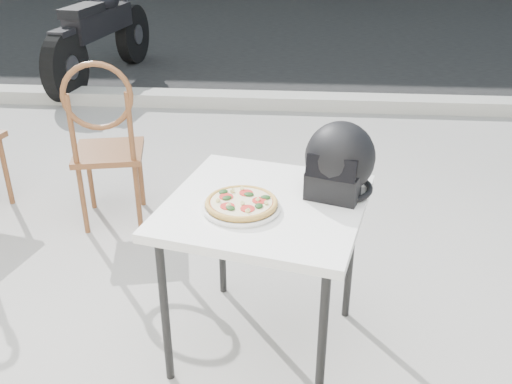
# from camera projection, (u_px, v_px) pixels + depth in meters

# --- Properties ---
(ground) EXTENTS (80.00, 80.00, 0.00)m
(ground) POSITION_uv_depth(u_px,v_px,m) (168.00, 301.00, 2.75)
(ground) COLOR #9A9792
(ground) RESTS_ON ground
(street_asphalt) EXTENTS (30.00, 8.00, 0.00)m
(street_asphalt) POSITION_uv_depth(u_px,v_px,m) (265.00, 26.00, 8.97)
(street_asphalt) COLOR black
(street_asphalt) RESTS_ON ground
(curb) EXTENTS (30.00, 0.25, 0.12)m
(curb) POSITION_uv_depth(u_px,v_px,m) (237.00, 100.00, 5.39)
(curb) COLOR #A7A59C
(curb) RESTS_ON ground
(cafe_table_main) EXTENTS (0.88, 0.88, 0.70)m
(cafe_table_main) POSITION_uv_depth(u_px,v_px,m) (265.00, 216.00, 2.20)
(cafe_table_main) COLOR white
(cafe_table_main) RESTS_ON ground
(plate) EXTENTS (0.31, 0.31, 0.02)m
(plate) POSITION_uv_depth(u_px,v_px,m) (241.00, 207.00, 2.11)
(plate) COLOR silver
(plate) RESTS_ON cafe_table_main
(pizza) EXTENTS (0.29, 0.29, 0.03)m
(pizza) POSITION_uv_depth(u_px,v_px,m) (241.00, 203.00, 2.10)
(pizza) COLOR gold
(pizza) RESTS_ON plate
(helmet) EXTENTS (0.35, 0.36, 0.28)m
(helmet) POSITION_uv_depth(u_px,v_px,m) (339.00, 162.00, 2.20)
(helmet) COLOR black
(helmet) RESTS_ON cafe_table_main
(cafe_chair_main) EXTENTS (0.45, 0.45, 1.00)m
(cafe_chair_main) POSITION_uv_depth(u_px,v_px,m) (105.00, 136.00, 3.17)
(cafe_chair_main) COLOR brown
(cafe_chair_main) RESTS_ON ground
(motorcycle) EXTENTS (0.59, 2.24, 1.12)m
(motorcycle) POSITION_uv_depth(u_px,v_px,m) (101.00, 34.00, 6.01)
(motorcycle) COLOR black
(motorcycle) RESTS_ON street_asphalt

